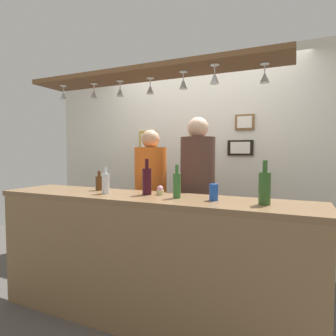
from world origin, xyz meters
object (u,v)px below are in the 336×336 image
bottle_beer_brown_stubby (99,183)px  picture_frame_lower_pair (240,148)px  drink_can (214,192)px  picture_frame_crest (196,139)px  bottle_wine_dark_red (147,181)px  bottle_champagne_green (265,187)px  cupcake (160,191)px  picture_frame_caricature (148,143)px  person_middle_brown_shirt (198,187)px  picture_frame_upper_small (245,122)px  bottle_beer_green_import (177,185)px  bottle_soda_clear (106,183)px  person_left_orange_shirt (151,191)px

bottle_beer_brown_stubby → picture_frame_lower_pair: bearing=50.3°
drink_can → picture_frame_crest: (-0.61, 1.39, 0.46)m
bottle_wine_dark_red → drink_can: 0.59m
bottle_champagne_green → bottle_wine_dark_red: 0.94m
cupcake → picture_frame_caricature: picture_frame_caricature is taller
person_middle_brown_shirt → picture_frame_lower_pair: person_middle_brown_shirt is taller
bottle_champagne_green → picture_frame_caricature: bearing=139.6°
bottle_wine_dark_red → bottle_beer_brown_stubby: bearing=173.2°
picture_frame_upper_small → person_middle_brown_shirt: bearing=-112.9°
bottle_beer_brown_stubby → picture_frame_caricature: bearing=97.8°
bottle_beer_green_import → picture_frame_caricature: size_ratio=0.76×
bottle_champagne_green → drink_can: size_ratio=2.46×
drink_can → picture_frame_caricature: 1.95m
cupcake → bottle_soda_clear: bearing=-164.5°
bottle_soda_clear → picture_frame_caricature: bearing=104.2°
drink_can → bottle_beer_brown_stubby: bearing=174.4°
bottle_beer_brown_stubby → drink_can: size_ratio=1.48×
picture_frame_caricature → picture_frame_crest: bearing=0.0°
person_left_orange_shirt → bottle_champagne_green: bearing=-28.1°
drink_can → picture_frame_lower_pair: picture_frame_lower_pair is taller
person_left_orange_shirt → bottle_beer_brown_stubby: bearing=-117.0°
person_left_orange_shirt → drink_can: (0.86, -0.63, 0.12)m
bottle_champagne_green → picture_frame_caricature: (-1.66, 1.41, 0.36)m
bottle_wine_dark_red → cupcake: bearing=19.1°
person_left_orange_shirt → bottle_beer_brown_stubby: 0.60m
bottle_beer_green_import → picture_frame_lower_pair: picture_frame_lower_pair is taller
cupcake → picture_frame_upper_small: bearing=70.4°
bottle_beer_green_import → cupcake: (-0.19, 0.09, -0.07)m
person_middle_brown_shirt → bottle_beer_green_import: bearing=-86.2°
bottle_beer_green_import → picture_frame_lower_pair: bearing=80.6°
person_left_orange_shirt → picture_frame_lower_pair: person_left_orange_shirt is taller
bottle_wine_dark_red → cupcake: (0.11, 0.04, -0.08)m
person_middle_brown_shirt → bottle_beer_green_import: size_ratio=6.70×
bottle_soda_clear → bottle_beer_brown_stubby: (-0.19, 0.15, -0.02)m
bottle_beer_green_import → picture_frame_crest: (-0.32, 1.40, 0.42)m
bottle_champagne_green → bottle_beer_brown_stubby: bearing=175.1°
picture_frame_caricature → picture_frame_upper_small: 1.31m
person_left_orange_shirt → cupcake: bearing=-55.4°
bottle_beer_green_import → picture_frame_upper_small: size_ratio=1.18×
bottle_champagne_green → bottle_beer_green_import: bearing=179.1°
bottle_wine_dark_red → picture_frame_lower_pair: picture_frame_lower_pair is taller
picture_frame_caricature → picture_frame_lower_pair: bearing=0.0°
picture_frame_caricature → bottle_soda_clear: bearing=-75.8°
picture_frame_crest → picture_frame_upper_small: bearing=0.0°
bottle_beer_brown_stubby → picture_frame_lower_pair: picture_frame_lower_pair is taller
person_left_orange_shirt → person_middle_brown_shirt: (0.52, 0.00, 0.07)m
bottle_beer_brown_stubby → picture_frame_crest: size_ratio=0.69×
picture_frame_caricature → picture_frame_upper_small: size_ratio=1.55×
person_middle_brown_shirt → bottle_beer_brown_stubby: bearing=-146.5°
bottle_beer_green_import → bottle_wine_dark_red: bearing=169.8°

